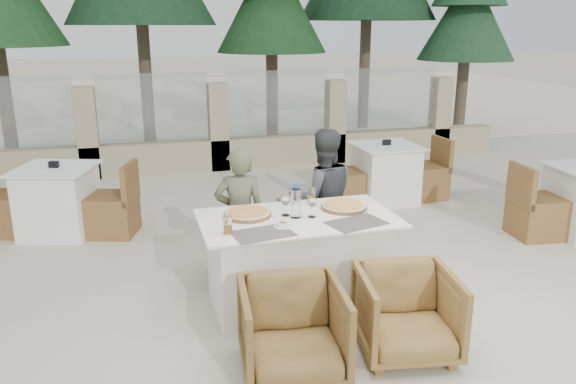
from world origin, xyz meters
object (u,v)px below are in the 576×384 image
object	(u,v)px
pizza_right	(344,206)
beer_glass_right	(311,196)
armchair_near_right	(407,313)
armchair_near_left	(293,331)
bg_table_a	(58,201)
diner_left	(240,215)
diner_right	(323,198)
dining_table	(298,261)
beer_glass_left	(228,225)
olive_dish	(283,224)
pizza_left	(248,213)
armchair_far_right	(318,230)
bg_table_b	(385,173)
wine_glass_centre	(286,205)
water_bottle	(296,201)
armchair_far_left	(248,250)
wine_glass_near	(312,206)

from	to	relation	value
pizza_right	beer_glass_right	distance (m)	0.31
beer_glass_right	armchair_near_right	world-z (taller)	beer_glass_right
armchair_near_left	bg_table_a	bearing A→B (deg)	124.82
diner_left	bg_table_a	size ratio (longest dim) A/B	0.76
armchair_near_right	diner_left	world-z (taller)	diner_left
diner_left	diner_right	bearing A→B (deg)	-163.14
dining_table	bg_table_a	xyz separation A→B (m)	(-2.10, 2.33, 0.00)
beer_glass_left	olive_dish	world-z (taller)	beer_glass_left
pizza_left	armchair_far_right	world-z (taller)	pizza_left
pizza_left	bg_table_a	bearing A→B (deg)	128.04
beer_glass_right	bg_table_b	bearing A→B (deg)	51.01
diner_left	armchair_near_left	bearing A→B (deg)	100.04
wine_glass_centre	armchair_far_right	bearing A→B (deg)	54.67
diner_right	beer_glass_left	bearing A→B (deg)	46.22
diner_right	bg_table_a	xyz separation A→B (m)	(-2.57, 1.61, -0.29)
pizza_right	beer_glass_left	bearing A→B (deg)	-163.33
wine_glass_centre	armchair_near_right	size ratio (longest dim) A/B	0.27
beer_glass_right	olive_dish	size ratio (longest dim) A/B	1.30
olive_dish	diner_right	world-z (taller)	diner_right
olive_dish	bg_table_a	size ratio (longest dim) A/B	0.07
water_bottle	armchair_far_left	distance (m)	0.92
pizza_right	wine_glass_near	size ratio (longest dim) A/B	2.12
beer_glass_left	bg_table_b	world-z (taller)	beer_glass_left
beer_glass_left	armchair_near_right	bearing A→B (deg)	-32.33
armchair_near_left	diner_right	xyz separation A→B (m)	(0.79, 1.67, 0.36)
armchair_far_left	water_bottle	bearing A→B (deg)	121.87
dining_table	bg_table_b	world-z (taller)	same
beer_glass_left	bg_table_a	xyz separation A→B (m)	(-1.49, 2.54, -0.45)
armchair_near_right	diner_right	xyz separation A→B (m)	(-0.06, 1.65, 0.36)
olive_dish	bg_table_a	world-z (taller)	olive_dish
olive_dish	diner_left	distance (m)	0.82
pizza_left	water_bottle	distance (m)	0.41
armchair_near_left	bg_table_b	size ratio (longest dim) A/B	0.43
pizza_right	bg_table_b	world-z (taller)	pizza_right
water_bottle	bg_table_a	xyz separation A→B (m)	(-2.09, 2.33, -0.53)
wine_glass_near	bg_table_b	distance (m)	3.12
olive_dish	diner_right	size ratio (longest dim) A/B	0.08
pizza_right	olive_dish	bearing A→B (deg)	-154.73
pizza_right	armchair_far_left	xyz separation A→B (m)	(-0.74, 0.50, -0.52)
beer_glass_right	wine_glass_centre	bearing A→B (deg)	-140.61
pizza_right	bg_table_b	size ratio (longest dim) A/B	0.24
armchair_far_right	armchair_near_right	distance (m)	1.79
water_bottle	bg_table_b	bearing A→B (deg)	51.30
wine_glass_centre	armchair_near_right	xyz separation A→B (m)	(0.61, -1.00, -0.55)
pizza_right	armchair_far_right	distance (m)	0.90
water_bottle	bg_table_b	distance (m)	3.18
pizza_left	bg_table_b	xyz separation A→B (m)	(2.34, 2.32, -0.41)
beer_glass_left	beer_glass_right	xyz separation A→B (m)	(0.83, 0.53, 0.01)
dining_table	armchair_near_left	distance (m)	1.00
armchair_near_right	bg_table_b	world-z (taller)	bg_table_b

